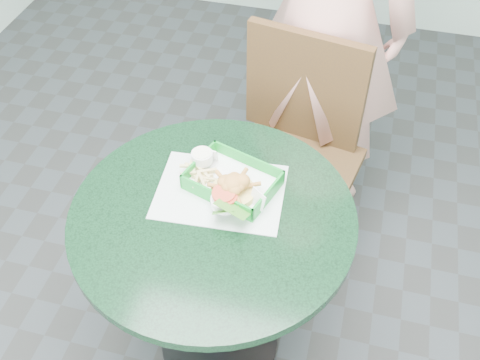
% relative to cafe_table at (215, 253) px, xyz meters
% --- Properties ---
extents(floor, '(4.00, 5.00, 0.02)m').
position_rel_cafe_table_xyz_m(floor, '(0.00, 0.00, -0.58)').
color(floor, '#303335').
rests_on(floor, ground).
extents(cafe_table, '(0.82, 0.82, 0.75)m').
position_rel_cafe_table_xyz_m(cafe_table, '(0.00, 0.00, 0.00)').
color(cafe_table, '#262629').
rests_on(cafe_table, floor).
extents(dining_chair, '(0.47, 0.47, 0.93)m').
position_rel_cafe_table_xyz_m(dining_chair, '(0.14, 0.62, -0.05)').
color(dining_chair, '#51371F').
rests_on(dining_chair, floor).
extents(placemat, '(0.39, 0.30, 0.00)m').
position_rel_cafe_table_xyz_m(placemat, '(-0.00, 0.08, 0.17)').
color(placemat, silver).
rests_on(placemat, cafe_table).
extents(food_basket, '(0.25, 0.18, 0.05)m').
position_rel_cafe_table_xyz_m(food_basket, '(0.03, 0.11, 0.19)').
color(food_basket, '#0E8C26').
rests_on(food_basket, placemat).
extents(crab_sandwich, '(0.13, 0.13, 0.08)m').
position_rel_cafe_table_xyz_m(crab_sandwich, '(0.06, 0.07, 0.22)').
color(crab_sandwich, tan).
rests_on(crab_sandwich, food_basket).
extents(fries_pile, '(0.13, 0.13, 0.04)m').
position_rel_cafe_table_xyz_m(fries_pile, '(-0.08, 0.09, 0.21)').
color(fries_pile, '#D8C37D').
rests_on(fries_pile, food_basket).
extents(sauce_ramekin, '(0.06, 0.06, 0.04)m').
position_rel_cafe_table_xyz_m(sauce_ramekin, '(-0.09, 0.13, 0.22)').
color(sauce_ramekin, white).
rests_on(sauce_ramekin, food_basket).
extents(garnish_cup, '(0.12, 0.12, 0.05)m').
position_rel_cafe_table_xyz_m(garnish_cup, '(0.06, 0.02, 0.21)').
color(garnish_cup, white).
rests_on(garnish_cup, food_basket).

